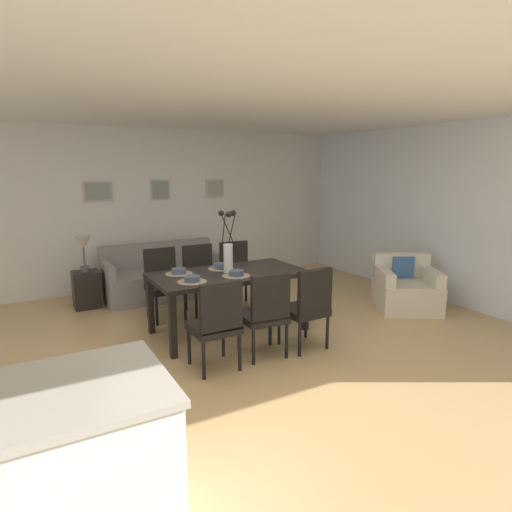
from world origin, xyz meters
The scene contains 28 objects.
ground_plane centered at (0.00, 0.00, 0.00)m, with size 9.00×9.00×0.00m, color tan.
back_wall_panel centered at (0.00, 3.25, 1.30)m, with size 9.00×0.10×2.60m, color silver.
side_window_wall centered at (3.65, 0.40, 1.30)m, with size 0.10×6.30×2.60m, color white.
ceiling_panel centered at (0.00, 0.40, 2.64)m, with size 9.00×7.20×0.08m, color white.
dining_table centered at (0.27, 0.61, 0.66)m, with size 1.80×0.93×0.74m.
dining_chair_near_left centered at (-0.29, -0.28, 0.51)m, with size 0.44×0.44×0.92m.
dining_chair_near_right centered at (-0.26, 1.50, 0.51)m, with size 0.45×0.45×0.92m.
dining_chair_far_left centered at (0.28, -0.25, 0.51)m, with size 0.47×0.47×0.92m.
dining_chair_far_right centered at (0.28, 1.49, 0.51)m, with size 0.45×0.45×0.92m.
dining_chair_mid_left centered at (0.79, -0.29, 0.51)m, with size 0.46×0.46×0.92m.
dining_chair_mid_right centered at (0.83, 1.49, 0.51)m, with size 0.47×0.47×0.92m.
centerpiece_vase centered at (0.27, 0.61, 1.02)m, with size 0.21×0.23×0.73m.
placemat_near_left centered at (-0.27, 0.40, 0.74)m, with size 0.32×0.32×0.01m, color #7F705B.
bowl_near_left centered at (-0.27, 0.40, 0.78)m, with size 0.17×0.17×0.07m.
placemat_near_right centered at (-0.27, 0.82, 0.74)m, with size 0.32×0.32×0.01m, color #7F705B.
bowl_near_right centered at (-0.27, 0.82, 0.78)m, with size 0.17×0.17×0.07m.
placemat_far_left centered at (0.27, 0.40, 0.74)m, with size 0.32×0.32×0.01m, color #7F705B.
bowl_far_left centered at (0.27, 0.40, 0.78)m, with size 0.17×0.17×0.07m.
placemat_far_right centered at (0.27, 0.82, 0.74)m, with size 0.32×0.32×0.01m, color #7F705B.
bowl_far_right centered at (0.27, 0.82, 0.78)m, with size 0.17×0.17×0.07m.
sofa centered at (0.05, 2.50, 0.28)m, with size 1.80×0.84×0.80m.
side_table centered at (-1.09, 2.46, 0.26)m, with size 0.36×0.36×0.52m, color black.
table_lamp centered at (-1.09, 2.46, 0.89)m, with size 0.22×0.22×0.51m.
armchair centered at (2.84, 0.19, 0.29)m, with size 1.10×1.10×0.75m.
kitchen_island centered at (-2.04, -1.82, 0.46)m, with size 1.52×0.81×0.92m.
framed_picture_left centered at (-0.72, 3.18, 1.61)m, with size 0.43×0.03×0.30m.
framed_picture_center centered at (0.27, 3.18, 1.61)m, with size 0.33×0.03×0.34m.
framed_picture_right centered at (1.26, 3.18, 1.61)m, with size 0.33×0.03×0.31m.
Camera 1 is at (-1.90, -3.94, 1.95)m, focal length 30.46 mm.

